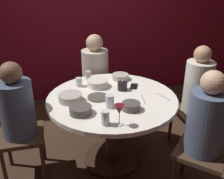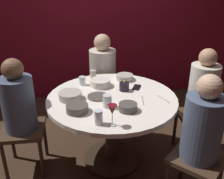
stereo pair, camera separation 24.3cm
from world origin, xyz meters
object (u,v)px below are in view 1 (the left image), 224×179
object	(u,v)px
seated_diner_back	(95,69)
candle_holder	(122,86)
seated_diner_front_right	(206,124)
cup_near_candle	(110,101)
bowl_sauce_side	(81,110)
cell_phone	(134,86)
wine_glass	(119,110)
bowl_small_white	(131,106)
bowl_salad_center	(70,98)
seated_diner_left	(17,110)
cup_by_left_diner	(79,82)
cup_center_front	(105,118)
bowl_serving_large	(120,77)
bowl_rice_portion	(97,83)
dining_table	(112,112)
cup_by_right_diner	(88,75)
seated_diner_right	(197,89)
dinner_plate	(98,97)

from	to	relation	value
seated_diner_back	candle_holder	world-z (taller)	seated_diner_back
seated_diner_front_right	cup_near_candle	distance (m)	0.82
bowl_sauce_side	cup_near_candle	bearing A→B (deg)	10.41
seated_diner_front_right	cell_phone	bearing A→B (deg)	-22.20
wine_glass	bowl_small_white	bearing A→B (deg)	52.21
bowl_salad_center	seated_diner_left	bearing A→B (deg)	-178.16
cup_by_left_diner	cup_center_front	distance (m)	0.80
bowl_serving_large	bowl_rice_portion	world-z (taller)	bowl_rice_portion
bowl_sauce_side	seated_diner_left	bearing A→B (deg)	156.02
candle_holder	dining_table	bearing A→B (deg)	-136.13
wine_glass	cup_by_right_diner	distance (m)	1.00
bowl_small_white	cup_center_front	bearing A→B (deg)	-146.09
seated_diner_right	dining_table	bearing A→B (deg)	0.00
bowl_sauce_side	cup_center_front	xyz separation A→B (m)	(0.16, -0.22, 0.03)
cell_phone	cup_near_candle	xyz separation A→B (m)	(-0.35, -0.37, 0.05)
dining_table	bowl_serving_large	distance (m)	0.50
candle_holder	cup_by_right_diner	world-z (taller)	candle_holder
cup_near_candle	cup_by_left_diner	world-z (taller)	cup_near_candle
cup_by_left_diner	bowl_small_white	bearing A→B (deg)	-58.72
dining_table	dinner_plate	xyz separation A→B (m)	(-0.13, 0.02, 0.17)
candle_holder	wine_glass	size ratio (longest dim) A/B	0.61
dinner_plate	cup_near_candle	bearing A→B (deg)	-72.63
bowl_sauce_side	cup_near_candle	xyz separation A→B (m)	(0.27, 0.05, 0.03)
bowl_salad_center	bowl_sauce_side	distance (m)	0.26
seated_diner_back	candle_holder	xyz separation A→B (m)	(0.14, -0.73, 0.07)
cell_phone	bowl_salad_center	distance (m)	0.70
dining_table	cup_by_right_diner	xyz separation A→B (m)	(-0.15, 0.50, 0.21)
cup_near_candle	cup_by_left_diner	bearing A→B (deg)	111.14
seated_diner_right	cup_center_front	bearing A→B (deg)	22.82
seated_diner_back	cup_by_right_diner	size ratio (longest dim) A/B	12.34
cell_phone	seated_diner_front_right	bearing A→B (deg)	-42.72
wine_glass	bowl_small_white	size ratio (longest dim) A/B	1.09
dining_table	cup_by_left_diner	size ratio (longest dim) A/B	13.61
cup_by_right_diner	cell_phone	bearing A→B (deg)	-36.64
cup_center_front	wine_glass	bearing A→B (deg)	-17.11
bowl_sauce_side	bowl_rice_portion	xyz separation A→B (m)	(0.25, 0.52, 0.00)
seated_diner_right	seated_diner_left	bearing A→B (deg)	0.00
candle_holder	wine_glass	world-z (taller)	wine_glass
cup_center_front	seated_diner_back	bearing A→B (deg)	82.71
seated_diner_front_right	bowl_small_white	bearing A→B (deg)	11.42
bowl_serving_large	bowl_rice_portion	size ratio (longest dim) A/B	0.87
candle_holder	wine_glass	distance (m)	0.67
bowl_rice_portion	cup_center_front	xyz separation A→B (m)	(-0.08, -0.74, 0.02)
bowl_salad_center	bowl_rice_portion	size ratio (longest dim) A/B	1.02
seated_diner_front_right	seated_diner_left	bearing A→B (deg)	22.38
seated_diner_right	cup_center_front	size ratio (longest dim) A/B	9.93
seated_diner_right	cup_by_right_diner	xyz separation A→B (m)	(-1.06, 0.50, 0.07)
seated_diner_back	dinner_plate	distance (m)	0.86
seated_diner_back	seated_diner_front_right	bearing A→B (deg)	22.63
seated_diner_right	bowl_salad_center	bearing A→B (deg)	-0.67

